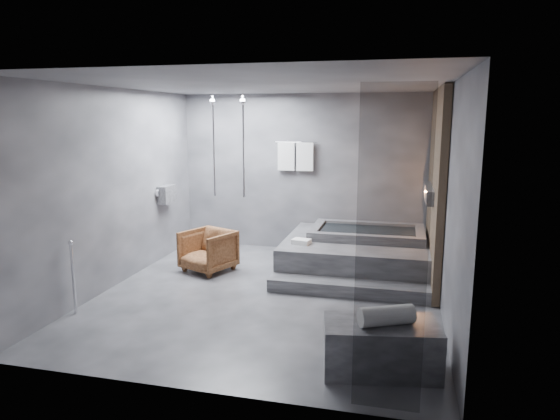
# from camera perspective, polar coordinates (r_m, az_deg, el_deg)

# --- Properties ---
(room) EXTENTS (5.00, 5.04, 2.82)m
(room) POSITION_cam_1_polar(r_m,az_deg,el_deg) (6.67, 2.46, 4.87)
(room) COLOR #323235
(room) RESTS_ON ground
(tub_deck) EXTENTS (2.20, 2.00, 0.50)m
(tub_deck) POSITION_cam_1_polar(r_m,az_deg,el_deg) (8.03, 8.70, -5.01)
(tub_deck) COLOR #37383A
(tub_deck) RESTS_ON ground
(tub_step) EXTENTS (2.20, 0.36, 0.18)m
(tub_step) POSITION_cam_1_polar(r_m,az_deg,el_deg) (6.96, 7.75, -8.85)
(tub_step) COLOR #37383A
(tub_step) RESTS_ON ground
(concrete_bench) EXTENTS (1.16, 0.77, 0.48)m
(concrete_bench) POSITION_cam_1_polar(r_m,az_deg,el_deg) (5.02, 11.43, -15.07)
(concrete_bench) COLOR #323234
(concrete_bench) RESTS_ON ground
(driftwood_chair) EXTENTS (0.92, 0.93, 0.65)m
(driftwood_chair) POSITION_cam_1_polar(r_m,az_deg,el_deg) (7.94, -8.22, -4.62)
(driftwood_chair) COLOR #402110
(driftwood_chair) RESTS_ON ground
(rolled_towel) EXTENTS (0.55, 0.39, 0.19)m
(rolled_towel) POSITION_cam_1_polar(r_m,az_deg,el_deg) (4.84, 12.08, -11.73)
(rolled_towel) COLOR silver
(rolled_towel) RESTS_ON concrete_bench
(deck_towel) EXTENTS (0.30, 0.24, 0.07)m
(deck_towel) POSITION_cam_1_polar(r_m,az_deg,el_deg) (7.58, 2.45, -3.61)
(deck_towel) COLOR white
(deck_towel) RESTS_ON tub_deck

